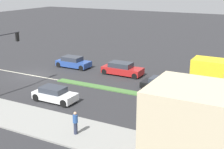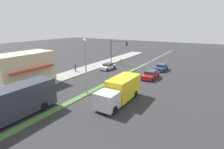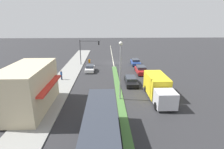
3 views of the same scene
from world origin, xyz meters
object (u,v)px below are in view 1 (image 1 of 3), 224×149
Objects in this scene: van_white at (55,94)px; suv_black at (165,85)px; coupe_blue at (73,62)px; hatchback_red at (122,69)px; pedestrian at (75,122)px.

van_white is 10.43m from suv_black.
suv_black is at bearing 77.45° from coupe_blue.
coupe_blue reaches higher than suv_black.
hatchback_red reaches higher than coupe_blue.
hatchback_red is (-14.40, -3.65, -0.30)m from pedestrian.
pedestrian is 0.35× the size of suv_black.
coupe_blue is at bearing -153.28° from van_white.
pedestrian reaches higher than hatchback_red.
van_white is 0.85× the size of hatchback_red.
coupe_blue is at bearing -144.51° from pedestrian.
hatchback_red is 1.10× the size of coupe_blue.
hatchback_red reaches higher than suv_black.
van_white is 0.84× the size of suv_black.
pedestrian reaches higher than suv_black.
suv_black is at bearing 133.65° from van_white.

